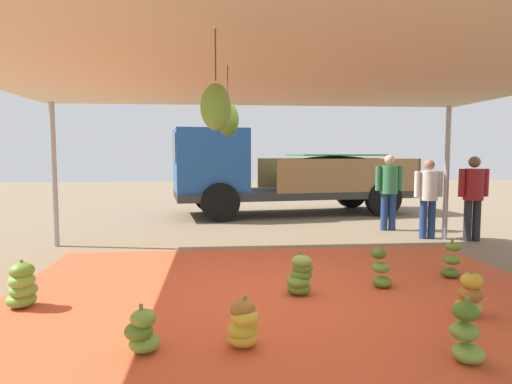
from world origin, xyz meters
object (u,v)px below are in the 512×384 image
banana_bunch_2 (466,334)px  banana_bunch_7 (22,287)px  banana_bunch_3 (452,261)px  worker_1 (428,193)px  banana_bunch_4 (470,296)px  cargo_truck_main (283,173)px  worker_0 (473,192)px  banana_bunch_8 (142,332)px  banana_bunch_1 (243,324)px  banana_bunch_6 (300,276)px  worker_2 (389,186)px  banana_bunch_0 (381,269)px

banana_bunch_2 → banana_bunch_7: 4.52m
banana_bunch_3 → worker_1: (1.04, 2.80, 0.71)m
banana_bunch_4 → cargo_truck_main: 8.25m
banana_bunch_2 → worker_0: (3.01, 4.89, 0.74)m
cargo_truck_main → banana_bunch_3: bearing=-78.5°
banana_bunch_2 → banana_bunch_8: bearing=171.4°
banana_bunch_3 → worker_0: worker_0 is taller
banana_bunch_1 → worker_0: (4.82, 4.43, 0.77)m
worker_0 → cargo_truck_main: bearing=126.5°
banana_bunch_7 → worker_1: bearing=28.8°
banana_bunch_3 → banana_bunch_6: 2.32m
banana_bunch_7 → banana_bunch_1: bearing=-26.8°
banana_bunch_4 → cargo_truck_main: bearing=95.4°
cargo_truck_main → worker_0: 5.30m
banana_bunch_8 → worker_0: 7.29m
worker_0 → worker_2: size_ratio=0.98×
banana_bunch_2 → banana_bunch_1: bearing=165.8°
banana_bunch_2 → worker_2: 6.57m
banana_bunch_1 → worker_1: (4.06, 4.77, 0.73)m
banana_bunch_2 → banana_bunch_7: size_ratio=1.00×
banana_bunch_6 → banana_bunch_4: bearing=-27.6°
banana_bunch_7 → banana_bunch_3: bearing=7.9°
banana_bunch_0 → banana_bunch_4: banana_bunch_0 is taller
banana_bunch_4 → worker_0: worker_0 is taller
banana_bunch_2 → banana_bunch_6: size_ratio=1.02×
banana_bunch_1 → worker_1: worker_1 is taller
banana_bunch_0 → banana_bunch_6: banana_bunch_0 is taller
banana_bunch_2 → worker_0: size_ratio=0.33×
worker_2 → banana_bunch_6: bearing=-123.1°
banana_bunch_8 → worker_2: size_ratio=0.25×
banana_bunch_1 → banana_bunch_3: (3.03, 1.96, 0.02)m
banana_bunch_8 → worker_0: (5.69, 4.48, 0.79)m
banana_bunch_4 → banana_bunch_7: bearing=172.0°
banana_bunch_4 → banana_bunch_2: bearing=-122.4°
banana_bunch_6 → worker_0: worker_0 is taller
banana_bunch_8 → worker_1: 6.94m
banana_bunch_2 → worker_2: size_ratio=0.32×
banana_bunch_6 → banana_bunch_7: 3.18m
banana_bunch_3 → worker_0: size_ratio=0.32×
banana_bunch_7 → cargo_truck_main: bearing=61.5°
cargo_truck_main → worker_0: (3.15, -4.26, -0.20)m
banana_bunch_0 → banana_bunch_3: banana_bunch_0 is taller
banana_bunch_7 → worker_2: worker_2 is taller
banana_bunch_7 → banana_bunch_4: bearing=-8.0°
banana_bunch_3 → banana_bunch_4: size_ratio=1.09×
banana_bunch_1 → worker_0: size_ratio=0.27×
worker_0 → worker_1: worker_0 is taller
banana_bunch_6 → banana_bunch_8: bearing=-138.9°
banana_bunch_1 → banana_bunch_3: bearing=33.0°
banana_bunch_0 → worker_2: worker_2 is taller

